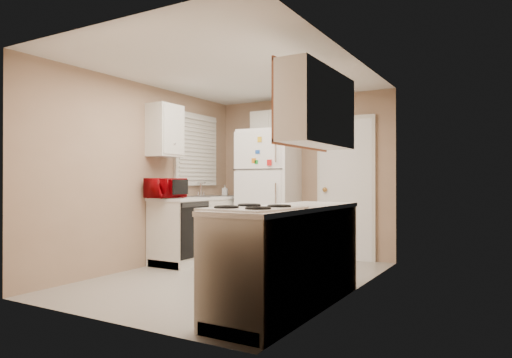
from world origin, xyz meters
The scene contains 19 objects.
floor centered at (0.00, 0.00, 0.00)m, with size 3.80×3.80×0.00m, color #B8B3AB.
ceiling centered at (0.00, 0.00, 2.40)m, with size 3.80×3.80×0.00m, color white.
wall_left centered at (-1.40, 0.00, 1.20)m, with size 3.80×3.80×0.00m, color tan.
wall_right centered at (1.40, 0.00, 1.20)m, with size 3.80×3.80×0.00m, color tan.
wall_back centered at (0.00, 1.90, 1.20)m, with size 2.80×2.80×0.00m, color tan.
wall_front centered at (0.00, -1.90, 1.20)m, with size 2.80×2.80×0.00m, color tan.
left_counter centered at (-1.10, 0.90, 0.45)m, with size 0.60×1.80×0.90m, color silver.
dishwasher centered at (-0.81, 0.30, 0.49)m, with size 0.03×0.58×0.72m, color black.
sink centered at (-1.10, 1.05, 0.86)m, with size 0.54×0.74×0.16m, color gray.
microwave centered at (-1.15, 0.12, 1.05)m, with size 0.26×0.47×0.31m, color #860207.
soap_bottle centered at (-1.15, 1.50, 1.00)m, with size 0.08×0.08×0.17m, color white.
window_blinds centered at (-1.36, 1.05, 1.60)m, with size 0.10×0.98×1.08m, color silver.
upper_cabinet_left centered at (-1.25, 0.22, 1.80)m, with size 0.30×0.45×0.70m, color silver.
refrigerator centered at (-0.36, 1.54, 0.94)m, with size 0.77×0.75×1.88m, color white.
cabinet_over_fridge centered at (-0.40, 1.75, 2.00)m, with size 0.70×0.30×0.40m, color silver.
interior_door centered at (0.70, 1.86, 1.02)m, with size 0.86×0.06×2.08m, color white.
right_counter centered at (1.10, -0.80, 0.45)m, with size 0.60×2.00×0.90m, color silver.
stove centered at (1.06, -1.36, 0.44)m, with size 0.59×0.73×0.88m, color white.
upper_cabinet_right centered at (1.25, -0.50, 1.80)m, with size 0.30×1.20×0.70m, color silver.
Camera 1 is at (2.88, -4.44, 1.12)m, focal length 32.00 mm.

